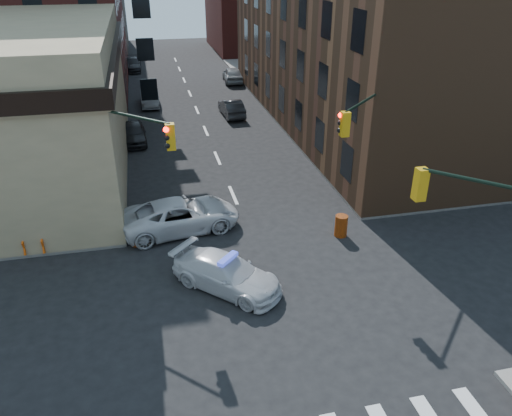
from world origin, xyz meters
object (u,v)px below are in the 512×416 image
parked_car_wnear (134,133)px  parked_car_wfar (150,98)px  police_car (227,274)px  pedestrian_a (75,221)px  barricade_nw_a (54,219)px  barrel_bank (136,236)px  parked_car_enear (232,108)px  pedestrian_b (10,232)px  pickup (181,215)px  barrel_road (341,226)px

parked_car_wnear → parked_car_wfar: (1.53, 9.91, -0.00)m
police_car → parked_car_wnear: (-3.64, 19.21, 0.04)m
pedestrian_a → barricade_nw_a: size_ratio=1.39×
parked_car_wnear → parked_car_wfar: 10.02m
parked_car_wfar → barrel_bank: 24.81m
parked_car_enear → pedestrian_b: size_ratio=2.40×
pickup → barrel_bank: (-2.22, -1.02, -0.35)m
police_car → pedestrian_a: (-6.47, 5.50, 0.33)m
barrel_road → barrel_bank: barrel_road is taller
barrel_road → barricade_nw_a: 14.36m
parked_car_wnear → parked_car_wfar: bearing=79.4°
pedestrian_b → barricade_nw_a: (1.63, 1.79, -0.44)m
parked_car_wfar → barricade_nw_a: (-5.53, -22.36, -0.11)m
pickup → pedestrian_b: pedestrian_b is taller
pedestrian_a → barrel_road: size_ratio=1.62×
police_car → pedestrian_b: bearing=106.6°
parked_car_wfar → barrel_road: parked_car_wfar is taller
police_car → pedestrian_a: 8.50m
police_car → parked_car_wnear: 19.56m
barrel_road → pickup: bearing=162.9°
pickup → parked_car_wnear: 14.01m
parked_car_enear → pickup: bearing=69.5°
police_car → barrel_road: police_car is taller
parked_car_wfar → barrel_road: (8.34, -26.09, -0.19)m
parked_car_wnear → pedestrian_a: size_ratio=2.45×
parked_car_enear → pedestrian_a: size_ratio=2.48×
parked_car_enear → police_car: bearing=76.4°
parked_car_wnear → pedestrian_b: (-5.63, -14.24, 0.32)m
pedestrian_a → parked_car_enear: bearing=79.1°
parked_car_enear → pedestrian_b: 23.74m
parked_car_enear → pedestrian_b: pedestrian_b is taller
barrel_road → barrel_bank: size_ratio=1.17×
barricade_nw_a → pickup: bearing=-10.9°
parked_car_wnear → parked_car_enear: 9.64m
barricade_nw_a → pedestrian_b: bearing=-130.7°
pickup → barrel_road: 8.01m
barricade_nw_a → barrel_road: bearing=-13.4°
police_car → barrel_road: size_ratio=4.43×
police_car → pedestrian_b: pedestrian_b is taller
parked_car_wfar → pedestrian_a: 24.02m
police_car → pickup: size_ratio=0.83×
police_car → pickup: (-1.42, 5.38, 0.11)m
pedestrian_a → pedestrian_b: size_ratio=0.97×
parked_car_wfar → barrel_bank: (-1.53, -24.76, -0.27)m
pickup → parked_car_wfar: pickup is taller
parked_car_enear → barricade_nw_a: 21.33m
pedestrian_a → barrel_bank: pedestrian_a is taller
pickup → parked_car_enear: pickup is taller
barrel_road → barrel_bank: 9.96m
parked_car_enear → barricade_nw_a: parked_car_enear is taller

